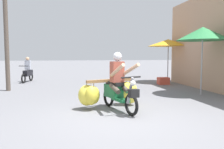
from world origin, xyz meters
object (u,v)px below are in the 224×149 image
at_px(motorbike_main_loaded, 113,91).
at_px(produce_crate, 163,81).
at_px(motorbike_distant_ahead_left, 28,72).
at_px(market_umbrella_further_along, 168,43).
at_px(market_umbrella_near_shop, 203,34).
at_px(utility_pole, 6,19).

xyz_separation_m(motorbike_main_loaded, produce_crate, (3.54, 4.67, -0.32)).
distance_m(motorbike_distant_ahead_left, market_umbrella_further_along, 7.94).
relative_size(motorbike_main_loaded, motorbike_distant_ahead_left, 1.14).
relative_size(market_umbrella_near_shop, produce_crate, 4.54).
relative_size(motorbike_distant_ahead_left, utility_pole, 0.27).
bearing_deg(motorbike_distant_ahead_left, produce_crate, -19.10).
height_order(motorbike_main_loaded, market_umbrella_further_along, market_umbrella_further_along).
relative_size(motorbike_distant_ahead_left, market_umbrella_further_along, 0.68).
bearing_deg(market_umbrella_near_shop, produce_crate, 92.80).
height_order(motorbike_distant_ahead_left, market_umbrella_near_shop, market_umbrella_near_shop).
relative_size(motorbike_main_loaded, market_umbrella_further_along, 0.78).
bearing_deg(produce_crate, motorbike_main_loaded, -127.15).
height_order(motorbike_main_loaded, market_umbrella_near_shop, market_umbrella_near_shop).
distance_m(produce_crate, utility_pole, 7.83).
bearing_deg(market_umbrella_further_along, market_umbrella_near_shop, -96.09).
distance_m(motorbike_main_loaded, market_umbrella_further_along, 7.00).
bearing_deg(market_umbrella_near_shop, motorbike_distant_ahead_left, 142.16).
bearing_deg(motorbike_main_loaded, market_umbrella_near_shop, 22.52).
distance_m(market_umbrella_near_shop, market_umbrella_further_along, 3.91).
distance_m(market_umbrella_further_along, produce_crate, 2.20).
xyz_separation_m(motorbike_distant_ahead_left, market_umbrella_further_along, (7.59, -1.69, 1.60)).
bearing_deg(market_umbrella_further_along, produce_crate, -127.43).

